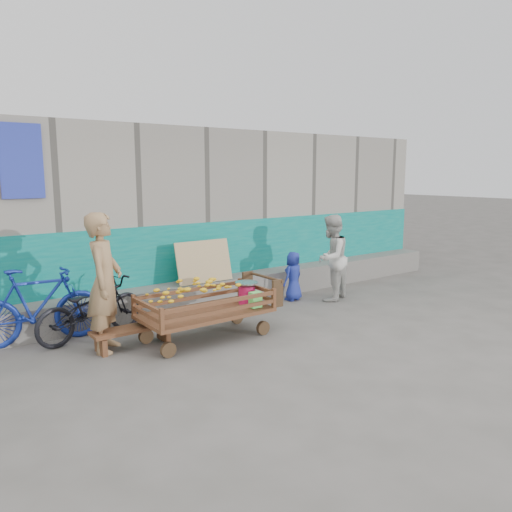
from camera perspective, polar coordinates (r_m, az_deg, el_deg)
ground at (r=6.52m, az=2.05°, el=-10.66°), size 80.00×80.00×0.00m
building_wall at (r=9.64m, az=-13.18°, el=4.63°), size 12.00×3.50×3.00m
banana_cart at (r=6.77m, az=-6.02°, el=-4.99°), size 1.93×0.88×0.82m
bench at (r=6.74m, az=-13.86°, el=-8.46°), size 1.08×0.32×0.27m
vendor_man at (r=6.56m, az=-16.93°, el=-2.91°), size 0.72×0.77×1.77m
woman at (r=8.89m, az=8.59°, el=-0.21°), size 0.90×0.80×1.52m
child at (r=8.86m, az=4.28°, el=-2.31°), size 0.47×0.36×0.87m
bicycle_dark at (r=7.18m, az=-18.30°, el=-5.68°), size 1.70×0.90×0.85m
bicycle_blue at (r=7.19m, az=-23.69°, el=-5.26°), size 1.75×0.67×1.03m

